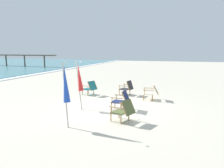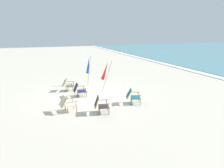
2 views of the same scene
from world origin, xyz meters
The scene contains 8 objects.
ground_plane centered at (0.00, 0.00, 0.00)m, with size 80.00×80.00×0.00m, color beige.
beach_chair_mid_center centered at (-1.53, -1.03, 0.43)m, with size 0.80×0.90×0.79m.
beach_chair_back_left centered at (1.96, -1.57, 0.42)m, with size 0.67×0.82×0.79m.
beach_chair_far_center centered at (2.65, -0.15, 0.43)m, with size 0.71×0.79×0.82m.
beach_chair_back_right centered at (-0.11, -0.58, 0.43)m, with size 0.61×0.73×0.80m.
beach_chair_front_left centered at (2.02, 1.81, 0.43)m, with size 0.79×0.89×0.79m.
umbrella_furled_red centered at (-0.48, 1.16, 1.32)m, with size 0.64×0.62×2.03m.
umbrella_furled_blue centered at (-2.51, 0.61, 1.38)m, with size 0.40×0.43×2.11m.
Camera 2 is at (10.95, -2.71, 3.70)m, focal length 32.00 mm.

